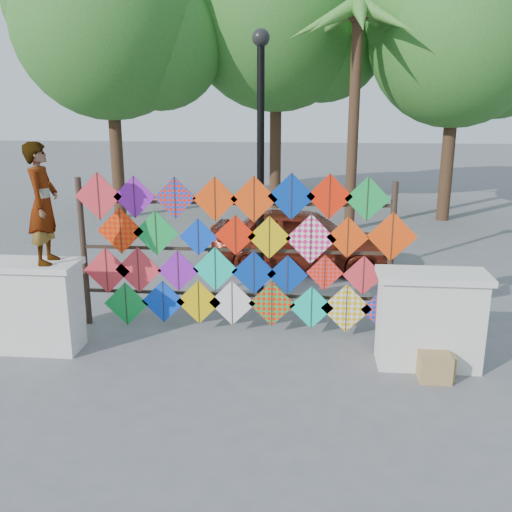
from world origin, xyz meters
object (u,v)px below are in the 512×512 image
Objects in this scene: vendor_woman at (43,204)px; sedan at (302,239)px; kite_rack at (238,254)px; lamppost at (261,145)px.

sedan is at bearing -44.20° from vendor_woman.
vendor_woman is at bearing 147.72° from sedan.
kite_rack reaches higher than sedan.
vendor_woman is 0.43× the size of sedan.
kite_rack is 1.12× the size of lamppost.
kite_rack is at bearing -99.88° from lamppost.
lamppost is (-0.67, -2.15, 2.06)m from sedan.
vendor_woman is 3.52m from lamppost.
lamppost reaches higher than sedan.
kite_rack is 1.34× the size of sedan.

